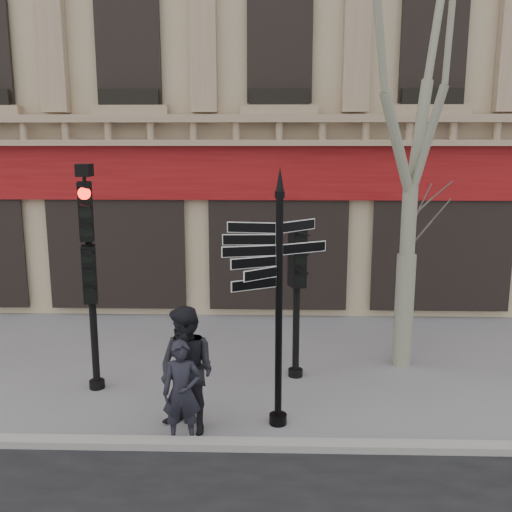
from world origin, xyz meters
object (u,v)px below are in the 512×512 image
Objects in this scene: fingerpost at (279,256)px; traffic_signal_main at (89,251)px; pedestrian_b at (187,371)px; plane_tree at (418,44)px; traffic_signal_secondary at (297,274)px; pedestrian_a at (182,392)px.

fingerpost is 3.46m from traffic_signal_main.
fingerpost is at bearing 42.99° from pedestrian_b.
pedestrian_b is at bearing -144.49° from plane_tree.
traffic_signal_secondary reaches higher than pedestrian_a.
traffic_signal_main is 3.10m from pedestrian_a.
pedestrian_a is at bearing -141.74° from plane_tree.
traffic_signal_secondary is (3.58, 0.63, -0.53)m from traffic_signal_main.
pedestrian_a is (-1.75, -2.43, -1.20)m from traffic_signal_secondary.
pedestrian_b is (1.86, -1.49, -1.53)m from traffic_signal_main.
plane_tree is at bearing 67.45° from pedestrian_b.
fingerpost reaches higher than pedestrian_b.
pedestrian_b reaches higher than pedestrian_a.
pedestrian_a is 0.37m from pedestrian_b.
pedestrian_b is at bearing -54.15° from traffic_signal_main.
traffic_signal_main is (-3.23, 1.22, -0.17)m from fingerpost.
fingerpost is 1.41× the size of traffic_signal_secondary.
pedestrian_b is (-1.37, -0.27, -1.70)m from fingerpost.
plane_tree is 4.40× the size of pedestrian_b.
traffic_signal_main is at bearing 172.48° from traffic_signal_secondary.
traffic_signal_secondary is 0.33× the size of plane_tree.
traffic_signal_main is 3.67m from traffic_signal_secondary.
traffic_signal_main reaches higher than traffic_signal_secondary.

